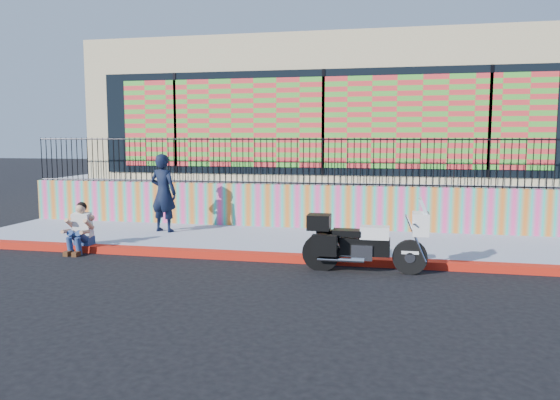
# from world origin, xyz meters

# --- Properties ---
(ground) EXTENTS (90.00, 90.00, 0.00)m
(ground) POSITION_xyz_m (0.00, 0.00, 0.00)
(ground) COLOR black
(ground) RESTS_ON ground
(red_curb) EXTENTS (16.00, 0.30, 0.15)m
(red_curb) POSITION_xyz_m (0.00, 0.00, 0.07)
(red_curb) COLOR red
(red_curb) RESTS_ON ground
(sidewalk) EXTENTS (16.00, 3.00, 0.15)m
(sidewalk) POSITION_xyz_m (0.00, 1.65, 0.07)
(sidewalk) COLOR gray
(sidewalk) RESTS_ON ground
(mural_wall) EXTENTS (16.00, 0.20, 1.10)m
(mural_wall) POSITION_xyz_m (0.00, 3.25, 0.70)
(mural_wall) COLOR #F8418D
(mural_wall) RESTS_ON sidewalk
(metal_fence) EXTENTS (15.80, 0.04, 1.20)m
(metal_fence) POSITION_xyz_m (0.00, 3.25, 1.85)
(metal_fence) COLOR black
(metal_fence) RESTS_ON mural_wall
(elevated_platform) EXTENTS (16.00, 10.00, 1.25)m
(elevated_platform) POSITION_xyz_m (0.00, 8.35, 0.62)
(elevated_platform) COLOR gray
(elevated_platform) RESTS_ON ground
(storefront_building) EXTENTS (14.00, 8.06, 4.00)m
(storefront_building) POSITION_xyz_m (0.00, 8.13, 3.25)
(storefront_building) COLOR tan
(storefront_building) RESTS_ON elevated_platform
(police_motorcycle) EXTENTS (2.24, 0.74, 1.39)m
(police_motorcycle) POSITION_xyz_m (1.37, -0.52, 0.58)
(police_motorcycle) COLOR black
(police_motorcycle) RESTS_ON ground
(police_officer) EXTENTS (0.78, 0.59, 1.91)m
(police_officer) POSITION_xyz_m (-3.63, 1.93, 1.11)
(police_officer) COLOR black
(police_officer) RESTS_ON sidewalk
(seated_man) EXTENTS (0.54, 0.71, 1.06)m
(seated_man) POSITION_xyz_m (-4.63, -0.17, 0.45)
(seated_man) COLOR navy
(seated_man) RESTS_ON ground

